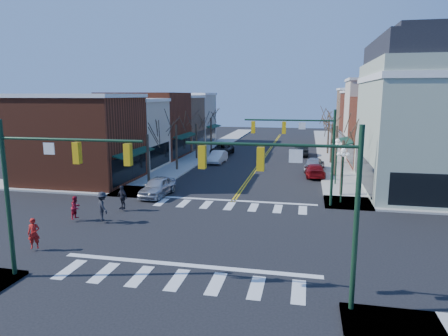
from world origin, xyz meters
The scene contains 36 objects.
ground centered at (0.00, 0.00, 0.00)m, with size 160.00×160.00×0.00m, color black.
sidewalk_left centered at (-8.75, 20.00, 0.07)m, with size 3.50×70.00×0.15m, color #9E9B93.
sidewalk_right centered at (8.75, 20.00, 0.07)m, with size 3.50×70.00×0.15m, color #9E9B93.
bldg_left_brick_a centered at (-15.50, 11.75, 4.00)m, with size 10.00×8.50×8.00m, color maroon.
bldg_left_stucco_a centered at (-15.50, 19.50, 3.75)m, with size 10.00×7.00×7.50m, color beige.
bldg_left_brick_b centered at (-15.50, 27.50, 4.25)m, with size 10.00×9.00×8.50m, color maroon.
bldg_left_tan centered at (-15.50, 35.75, 3.90)m, with size 10.00×7.50×7.80m, color #89674B.
bldg_left_stucco_b centered at (-15.50, 43.50, 4.10)m, with size 10.00×8.00×8.20m, color beige.
bldg_right_brick_a centered at (15.50, 25.75, 4.00)m, with size 10.00×8.50×8.00m, color maroon.
bldg_right_stucco centered at (15.50, 33.50, 5.00)m, with size 10.00×7.00×10.00m, color beige.
bldg_right_brick_b centered at (15.50, 41.00, 4.25)m, with size 10.00×8.00×8.50m, color maroon.
bldg_right_tan centered at (15.50, 49.00, 4.50)m, with size 10.00×8.00×9.00m, color #89674B.
victorian_corner centered at (16.50, 14.50, 6.66)m, with size 12.25×14.25×13.30m.
traffic_mast_near_left centered at (-5.55, -7.40, 4.71)m, with size 6.60×0.28×7.20m.
traffic_mast_near_right centered at (5.55, -7.40, 4.71)m, with size 6.60×0.28×7.20m.
traffic_mast_far_right centered at (5.55, 7.40, 4.71)m, with size 6.60×0.28×7.20m.
lamppost_corner centered at (8.20, 8.50, 2.96)m, with size 0.36×0.36×4.33m.
lamppost_midblock centered at (8.20, 15.00, 2.96)m, with size 0.36×0.36×4.33m.
tree_left_a centered at (-8.40, 11.00, 2.38)m, with size 0.24×0.24×4.76m, color #382B21.
tree_left_b centered at (-8.40, 19.00, 2.52)m, with size 0.24×0.24×5.04m, color #382B21.
tree_left_c centered at (-8.40, 27.00, 2.27)m, with size 0.24×0.24×4.55m, color #382B21.
tree_left_d centered at (-8.40, 35.00, 2.45)m, with size 0.24×0.24×4.90m, color #382B21.
tree_right_a centered at (8.40, 11.00, 2.31)m, with size 0.24×0.24×4.62m, color #382B21.
tree_right_b centered at (8.40, 19.00, 2.59)m, with size 0.24×0.24×5.18m, color #382B21.
tree_right_c centered at (8.40, 27.00, 2.42)m, with size 0.24×0.24×4.83m, color #382B21.
tree_right_d centered at (8.40, 35.00, 2.48)m, with size 0.24×0.24×4.97m, color #382B21.
car_left_near centered at (-6.40, 8.00, 0.78)m, with size 1.84×4.58×1.56m, color #B9B8BE.
car_left_mid centered at (-5.12, 24.88, 0.73)m, with size 1.54×4.41×1.45m, color white.
car_left_far centered at (-5.95, 31.32, 0.77)m, with size 2.55×5.53×1.54m, color black.
car_right_near centered at (6.40, 18.61, 0.67)m, with size 1.88×4.61×1.34m, color maroon.
car_right_mid centered at (6.40, 21.70, 0.80)m, with size 1.88×4.68×1.60m, color #A5A4A9.
car_right_far centered at (4.80, 32.92, 0.79)m, with size 1.67×4.80×1.58m, color black.
pedestrian_red_a centered at (-8.54, -4.48, 0.97)m, with size 0.60×0.39×1.65m, color red.
pedestrian_red_b centered at (-9.26, 0.63, 0.92)m, with size 0.75×0.58×1.54m, color #AA1226.
pedestrian_dark_a centered at (-7.30, 3.41, 1.01)m, with size 1.01×0.42×1.73m, color #212129.
pedestrian_dark_b centered at (-7.30, 0.60, 1.11)m, with size 1.24×0.71×1.92m, color black.
Camera 1 is at (5.50, -22.20, 8.23)m, focal length 32.00 mm.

